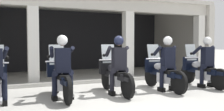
{
  "coord_description": "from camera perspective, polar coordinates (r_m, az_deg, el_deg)",
  "views": [
    {
      "loc": [
        -2.78,
        -6.22,
        1.39
      ],
      "look_at": [
        0.0,
        0.24,
        1.04
      ],
      "focal_mm": 39.9,
      "sensor_mm": 36.0,
      "label": 1
    }
  ],
  "objects": [
    {
      "name": "station_building",
      "position": [
        11.38,
        -9.93,
        6.27
      ],
      "size": [
        11.74,
        4.66,
        3.2
      ],
      "color": "black",
      "rests_on": "ground"
    },
    {
      "name": "kerb_strip",
      "position": [
        8.68,
        -5.37,
        -5.96
      ],
      "size": [
        11.24,
        0.24,
        0.12
      ],
      "primitive_type": "cube",
      "color": "#B7B5AD",
      "rests_on": "ground"
    },
    {
      "name": "motorcycle_left",
      "position": [
        6.51,
        -11.79,
        -5.03
      ],
      "size": [
        0.62,
        2.04,
        1.35
      ],
      "rotation": [
        0.0,
        0.0,
        -0.08
      ],
      "color": "black",
      "rests_on": "ground"
    },
    {
      "name": "police_officer_left",
      "position": [
        6.19,
        -11.32,
        -1.36
      ],
      "size": [
        0.63,
        0.61,
        1.58
      ],
      "rotation": [
        0.0,
        0.0,
        -0.08
      ],
      "color": "black",
      "rests_on": "ground"
    },
    {
      "name": "motorcycle_right",
      "position": [
        7.6,
        11.28,
        -3.89
      ],
      "size": [
        0.62,
        2.04,
        1.35
      ],
      "rotation": [
        0.0,
        0.0,
        -0.09
      ],
      "color": "black",
      "rests_on": "ground"
    },
    {
      "name": "police_officer_right",
      "position": [
        7.33,
        12.56,
        -0.72
      ],
      "size": [
        0.63,
        0.61,
        1.58
      ],
      "rotation": [
        0.0,
        0.0,
        -0.09
      ],
      "color": "black",
      "rests_on": "ground"
    },
    {
      "name": "motorcycle_far_right",
      "position": [
        8.57,
        19.5,
        -3.25
      ],
      "size": [
        0.62,
        2.04,
        1.35
      ],
      "rotation": [
        0.0,
        0.0,
        -0.12
      ],
      "color": "black",
      "rests_on": "ground"
    },
    {
      "name": "motorcycle_center",
      "position": [
        6.95,
        0.54,
        -4.47
      ],
      "size": [
        0.62,
        2.04,
        1.35
      ],
      "rotation": [
        0.0,
        0.0,
        -0.24
      ],
      "color": "black",
      "rests_on": "ground"
    },
    {
      "name": "ground_plane",
      "position": [
        9.73,
        -6.46,
        -5.36
      ],
      "size": [
        80.0,
        80.0,
        0.0
      ],
      "primitive_type": "plane",
      "color": "#A8A59E"
    },
    {
      "name": "police_officer_far_right",
      "position": [
        8.33,
        20.87,
        -0.42
      ],
      "size": [
        0.63,
        0.61,
        1.58
      ],
      "rotation": [
        0.0,
        0.0,
        -0.12
      ],
      "color": "black",
      "rests_on": "ground"
    },
    {
      "name": "police_officer_center",
      "position": [
        6.65,
        1.52,
        -1.01
      ],
      "size": [
        0.63,
        0.61,
        1.58
      ],
      "rotation": [
        0.0,
        0.0,
        -0.24
      ],
      "color": "black",
      "rests_on": "ground"
    }
  ]
}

